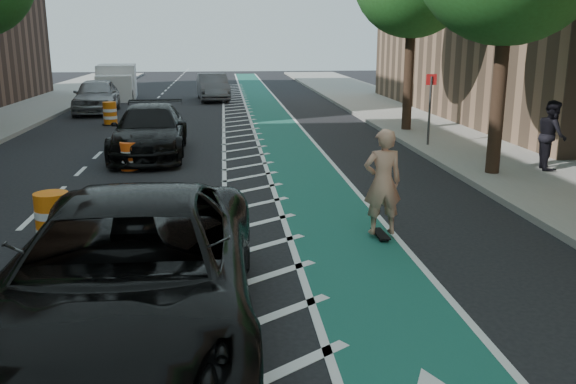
{
  "coord_description": "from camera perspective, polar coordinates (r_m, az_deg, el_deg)",
  "views": [
    {
      "loc": [
        0.85,
        -7.56,
        3.66
      ],
      "look_at": [
        1.89,
        2.41,
        1.1
      ],
      "focal_mm": 38.0,
      "sensor_mm": 36.0,
      "label": 1
    }
  ],
  "objects": [
    {
      "name": "ground",
      "position": [
        8.44,
        -11.36,
        -11.67
      ],
      "size": [
        120.0,
        120.0,
        0.0
      ],
      "primitive_type": "plane",
      "color": "black",
      "rests_on": "ground"
    },
    {
      "name": "bike_lane",
      "position": [
        18.06,
        1.01,
        2.67
      ],
      "size": [
        2.0,
        90.0,
        0.01
      ],
      "primitive_type": "cube",
      "color": "#185748",
      "rests_on": "ground"
    },
    {
      "name": "buffer_strip",
      "position": [
        17.95,
        -3.76,
        2.56
      ],
      "size": [
        1.4,
        90.0,
        0.01
      ],
      "primitive_type": "cube",
      "color": "silver",
      "rests_on": "ground"
    },
    {
      "name": "sidewalk_right",
      "position": [
        19.9,
        19.96,
        3.09
      ],
      "size": [
        5.0,
        90.0,
        0.15
      ],
      "primitive_type": "cube",
      "color": "gray",
      "rests_on": "ground"
    },
    {
      "name": "curb_right",
      "position": [
        18.96,
        13.27,
        3.07
      ],
      "size": [
        0.12,
        90.0,
        0.16
      ],
      "primitive_type": "cube",
      "color": "gray",
      "rests_on": "ground"
    },
    {
      "name": "sign_post",
      "position": [
        20.82,
        13.12,
        7.6
      ],
      "size": [
        0.35,
        0.08,
        2.47
      ],
      "color": "#4C4C4C",
      "rests_on": "ground"
    },
    {
      "name": "skateboard",
      "position": [
        11.56,
        8.65,
        -3.9
      ],
      "size": [
        0.22,
        0.7,
        0.09
      ],
      "rotation": [
        0.0,
        0.0,
        0.04
      ],
      "color": "black",
      "rests_on": "ground"
    },
    {
      "name": "skateboarder",
      "position": [
        11.29,
        8.84,
        0.94
      ],
      "size": [
        0.74,
        0.5,
        1.97
      ],
      "primitive_type": "imported",
      "rotation": [
        0.0,
        0.0,
        3.18
      ],
      "color": "tan",
      "rests_on": "skateboard"
    },
    {
      "name": "suv_near",
      "position": [
        7.56,
        -14.66,
        -7.6
      ],
      "size": [
        3.06,
        6.51,
        1.8
      ],
      "primitive_type": "imported",
      "rotation": [
        0.0,
        0.0,
        -0.01
      ],
      "color": "black",
      "rests_on": "ground"
    },
    {
      "name": "suv_far",
      "position": [
        19.72,
        -12.8,
        5.6
      ],
      "size": [
        2.32,
        5.45,
        1.57
      ],
      "primitive_type": "imported",
      "rotation": [
        0.0,
        0.0,
        0.02
      ],
      "color": "black",
      "rests_on": "ground"
    },
    {
      "name": "car_silver",
      "position": [
        31.77,
        -17.49,
        8.6
      ],
      "size": [
        2.35,
        5.05,
        1.68
      ],
      "primitive_type": "imported",
      "rotation": [
        0.0,
        0.0,
        0.08
      ],
      "color": "gray",
      "rests_on": "ground"
    },
    {
      "name": "car_grey",
      "position": [
        36.62,
        -7.05,
        9.72
      ],
      "size": [
        2.11,
        4.83,
        1.54
      ],
      "primitive_type": "imported",
      "rotation": [
        0.0,
        0.0,
        0.1
      ],
      "color": "#56565B",
      "rests_on": "ground"
    },
    {
      "name": "pedestrian",
      "position": [
        17.95,
        23.43,
        4.91
      ],
      "size": [
        0.91,
        1.05,
        1.87
      ],
      "primitive_type": "imported",
      "rotation": [
        0.0,
        0.0,
        1.33
      ],
      "color": "black",
      "rests_on": "sidewalk_right"
    },
    {
      "name": "box_truck",
      "position": [
        38.71,
        -15.74,
        9.76
      ],
      "size": [
        2.58,
        4.98,
        2.0
      ],
      "rotation": [
        0.0,
        0.0,
        0.1
      ],
      "color": "silver",
      "rests_on": "ground"
    },
    {
      "name": "barrel_a",
      "position": [
        11.5,
        -21.1,
        -2.69
      ],
      "size": [
        0.75,
        0.75,
        1.02
      ],
      "color": "orange",
      "rests_on": "ground"
    },
    {
      "name": "barrel_b",
      "position": [
        17.58,
        -14.65,
        3.14
      ],
      "size": [
        0.6,
        0.6,
        0.82
      ],
      "color": "#FF530D",
      "rests_on": "ground"
    },
    {
      "name": "barrel_c",
      "position": [
        27.19,
        -16.31,
        7.01
      ],
      "size": [
        0.71,
        0.71,
        0.97
      ],
      "color": "orange",
      "rests_on": "ground"
    }
  ]
}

